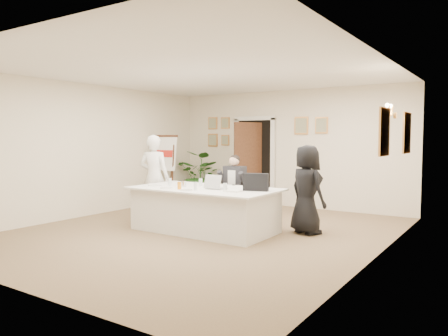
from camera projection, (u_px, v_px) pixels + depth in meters
name	position (u px, v px, depth m)	size (l,w,h in m)	color
floor	(202.00, 232.00, 7.73)	(7.00, 7.00, 0.00)	brown
ceiling	(202.00, 72.00, 7.53)	(6.00, 7.00, 0.02)	white
wall_back	(288.00, 149.00, 10.54)	(6.00, 0.10, 2.80)	beige
wall_front	(10.00, 162.00, 4.72)	(6.00, 0.10, 2.80)	beige
wall_left	(88.00, 150.00, 9.28)	(0.10, 7.00, 2.80)	beige
wall_right	(378.00, 157.00, 5.98)	(0.10, 7.00, 2.80)	beige
doorway	(252.00, 163.00, 10.90)	(1.14, 0.86, 2.20)	black
pictures_back_wall	(258.00, 130.00, 10.93)	(3.40, 0.06, 0.80)	#CC8B45
pictures_right_wall	(396.00, 132.00, 6.97)	(0.06, 2.20, 0.80)	#CC8B45
wall_sconce	(392.00, 111.00, 6.98)	(0.20, 0.30, 0.24)	#BE863D
conference_table	(205.00, 209.00, 7.78)	(2.62, 1.40, 0.78)	white
seated_man	(233.00, 188.00, 8.63)	(0.58, 0.61, 1.34)	black
flip_chart	(167.00, 174.00, 10.73)	(0.61, 0.44, 1.69)	#321A10
standing_man	(154.00, 177.00, 8.96)	(0.63, 0.41, 1.72)	white
standing_woman	(307.00, 189.00, 7.55)	(0.75, 0.49, 1.54)	black
potted_palm	(201.00, 176.00, 11.65)	(1.18, 1.02, 1.31)	#296220
laptop	(217.00, 181.00, 7.59)	(0.32, 0.35, 0.28)	#B7BABC
laptop_bag	(256.00, 182.00, 7.30)	(0.42, 0.12, 0.30)	black
paper_stack	(233.00, 191.00, 7.20)	(0.27, 0.19, 0.03)	white
plate_left	(155.00, 186.00, 8.07)	(0.24, 0.24, 0.01)	white
plate_mid	(167.00, 188.00, 7.69)	(0.23, 0.23, 0.01)	white
plate_near	(186.00, 190.00, 7.38)	(0.22, 0.22, 0.01)	white
glass_a	(170.00, 182.00, 8.11)	(0.06, 0.06, 0.14)	silver
glass_b	(195.00, 186.00, 7.39)	(0.06, 0.06, 0.14)	silver
glass_c	(225.00, 187.00, 7.22)	(0.07, 0.07, 0.14)	silver
glass_d	(201.00, 182.00, 8.04)	(0.07, 0.07, 0.14)	silver
oj_glass	(179.00, 186.00, 7.52)	(0.07, 0.07, 0.13)	orange
steel_jug	(184.00, 184.00, 7.88)	(0.10, 0.10, 0.11)	silver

